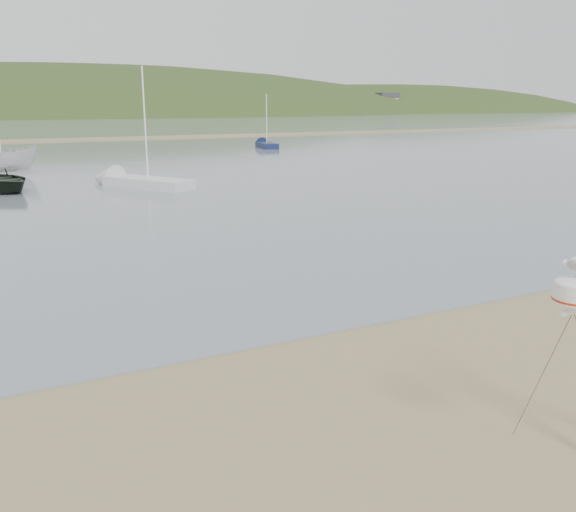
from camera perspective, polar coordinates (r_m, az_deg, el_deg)
name	(u,v)px	position (r m, az deg, el deg)	size (l,w,h in m)	color
hill_ridge	(34,170)	(242.31, -22.68, 7.41)	(620.00, 180.00, 80.00)	#243716
sailboat_white_near	(125,180)	(33.41, -15.03, 6.84)	(4.80, 6.43, 6.54)	silver
sailboat_blue_far	(264,144)	(60.74, -2.30, 10.40)	(2.31, 5.57, 5.45)	#131B44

